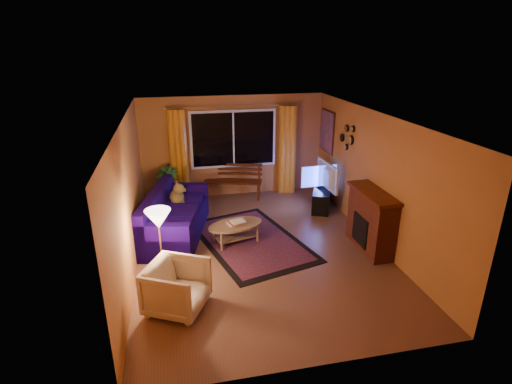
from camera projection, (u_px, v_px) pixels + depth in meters
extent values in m
cube|color=brown|center=(259.00, 249.00, 7.60)|extent=(4.50, 6.00, 0.02)
cube|color=white|center=(260.00, 117.00, 6.70)|extent=(4.50, 6.00, 0.02)
cube|color=#C27634|center=(233.00, 146.00, 9.90)|extent=(4.50, 0.02, 2.50)
cube|color=#C27634|center=(129.00, 197.00, 6.71)|extent=(0.02, 6.00, 2.50)
cube|color=#C27634|center=(375.00, 179.00, 7.59)|extent=(0.02, 6.00, 2.50)
cube|color=black|center=(234.00, 139.00, 9.77)|extent=(2.00, 0.02, 1.30)
cylinder|color=#BF8C3F|center=(233.00, 107.00, 9.45)|extent=(3.20, 0.03, 0.03)
cylinder|color=orange|center=(179.00, 156.00, 9.57)|extent=(0.36, 0.36, 2.24)
cylinder|color=orange|center=(287.00, 150.00, 10.09)|extent=(0.36, 0.36, 2.24)
cube|color=#441807|center=(233.00, 189.00, 10.02)|extent=(1.48, 0.81, 0.43)
imported|color=#235B1E|center=(167.00, 186.00, 9.44)|extent=(0.57, 0.57, 0.96)
cube|color=#120245|center=(176.00, 214.00, 7.97)|extent=(1.49, 2.45, 0.93)
imported|color=#CDB18F|center=(177.00, 285.00, 5.77)|extent=(1.02, 1.04, 0.82)
cylinder|color=#BF8C3F|center=(161.00, 249.00, 6.28)|extent=(0.26, 0.26, 1.29)
cube|color=maroon|center=(250.00, 240.00, 7.90)|extent=(2.38, 3.09, 0.02)
cylinder|color=#96714E|center=(236.00, 233.00, 7.77)|extent=(1.35, 1.35, 0.40)
cube|color=black|center=(322.00, 198.00, 9.43)|extent=(0.81, 1.19, 0.47)
imported|color=black|center=(323.00, 176.00, 9.24)|extent=(0.20, 1.08, 0.62)
cube|color=maroon|center=(371.00, 222.00, 7.44)|extent=(0.40, 1.20, 1.10)
cube|color=#D4531F|center=(327.00, 131.00, 9.68)|extent=(0.04, 0.76, 0.96)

